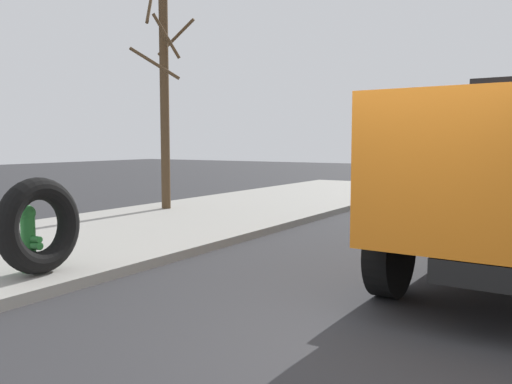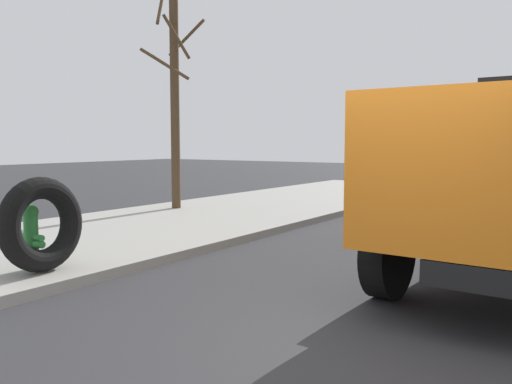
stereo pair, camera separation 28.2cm
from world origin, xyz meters
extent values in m
plane|color=#2D2D30|center=(0.00, 0.00, 0.00)|extent=(80.00, 80.00, 0.00)
cylinder|color=#2D8438|center=(-0.06, 4.85, 0.52)|extent=(0.19, 0.19, 0.74)
sphere|color=#2D8438|center=(-0.06, 4.85, 0.94)|extent=(0.22, 0.22, 0.22)
cylinder|color=#2D8438|center=(-0.06, 4.68, 0.61)|extent=(0.08, 0.15, 0.08)
cylinder|color=#2D8438|center=(-0.06, 5.02, 0.61)|extent=(0.08, 0.15, 0.08)
cylinder|color=#2D8438|center=(-0.06, 4.68, 0.52)|extent=(0.10, 0.15, 0.10)
torus|color=black|center=(-0.05, 4.62, 0.79)|extent=(1.29, 0.43, 1.29)
cylinder|color=black|center=(6.47, 0.34, 0.55)|extent=(1.11, 0.35, 1.10)
cylinder|color=black|center=(1.87, 0.54, 0.55)|extent=(1.11, 0.35, 1.10)
cylinder|color=black|center=(12.37, 0.76, 0.55)|extent=(1.11, 0.33, 1.10)
cylinder|color=black|center=(22.89, 1.93, 0.55)|extent=(1.11, 0.33, 1.10)
cylinder|color=#4C3823|center=(6.15, 7.89, 2.95)|extent=(0.23, 0.23, 5.60)
cylinder|color=#4C3823|center=(5.96, 7.63, 4.52)|extent=(0.63, 0.49, 1.09)
cylinder|color=#4C3823|center=(5.56, 7.67, 3.81)|extent=(0.52, 1.25, 0.83)
cylinder|color=#4C3823|center=(6.71, 7.95, 4.65)|extent=(0.21, 1.17, 0.90)
cylinder|color=#4C3823|center=(5.98, 8.18, 5.32)|extent=(0.69, 0.45, 1.00)
camera|label=1|loc=(-4.45, -1.44, 1.89)|focal=37.48mm
camera|label=2|loc=(-4.30, -1.68, 1.89)|focal=37.48mm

